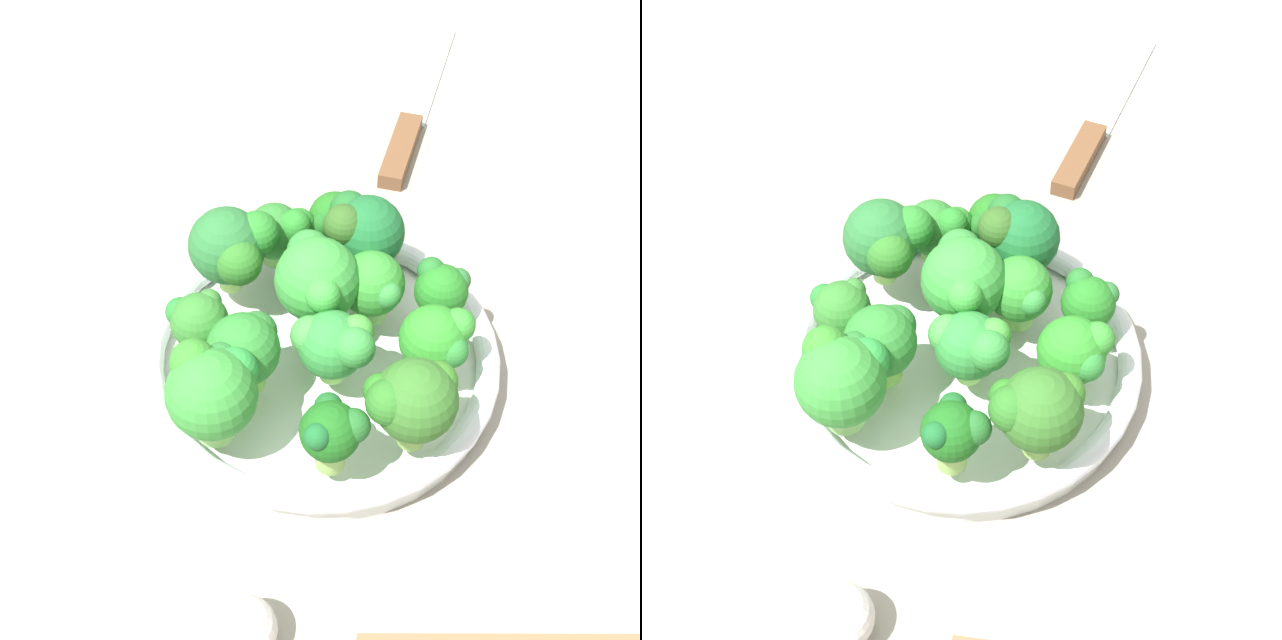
% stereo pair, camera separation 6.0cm
% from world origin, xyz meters
% --- Properties ---
extents(ground_plane, '(1.30, 1.30, 0.03)m').
position_xyz_m(ground_plane, '(0.00, 0.00, -0.01)').
color(ground_plane, gray).
extents(bowl, '(0.27, 0.27, 0.03)m').
position_xyz_m(bowl, '(0.01, 0.01, 0.02)').
color(bowl, white).
rests_on(bowl, ground_plane).
extents(broccoli_floret_0, '(0.04, 0.05, 0.05)m').
position_xyz_m(broccoli_floret_0, '(-0.00, 0.11, 0.06)').
color(broccoli_floret_0, '#7CB051').
rests_on(broccoli_floret_0, bowl).
extents(broccoli_floret_1, '(0.05, 0.06, 0.06)m').
position_xyz_m(broccoli_floret_1, '(-0.03, -0.04, 0.07)').
color(broccoli_floret_1, '#81C34E').
rests_on(broccoli_floret_1, bowl).
extents(broccoli_floret_2, '(0.06, 0.07, 0.08)m').
position_xyz_m(broccoli_floret_2, '(0.01, 0.03, 0.08)').
color(broccoli_floret_2, '#9ECC72').
rests_on(broccoli_floret_2, bowl).
extents(broccoli_floret_3, '(0.05, 0.05, 0.06)m').
position_xyz_m(broccoli_floret_3, '(0.05, -0.09, 0.07)').
color(broccoli_floret_3, '#95BE5D').
rests_on(broccoli_floret_3, bowl).
extents(broccoli_floret_4, '(0.06, 0.05, 0.06)m').
position_xyz_m(broccoli_floret_4, '(0.03, -0.01, 0.07)').
color(broccoli_floret_4, '#8BCE5D').
rests_on(broccoli_floret_4, bowl).
extents(broccoli_floret_5, '(0.06, 0.06, 0.07)m').
position_xyz_m(broccoli_floret_5, '(0.09, -0.06, 0.08)').
color(broccoli_floret_5, '#86B250').
rests_on(broccoli_floret_5, bowl).
extents(broccoli_floret_6, '(0.07, 0.06, 0.07)m').
position_xyz_m(broccoli_floret_6, '(-0.06, 0.05, 0.08)').
color(broccoli_floret_6, '#A0CE63').
rests_on(broccoli_floret_6, bowl).
extents(broccoli_floret_7, '(0.05, 0.04, 0.06)m').
position_xyz_m(broccoli_floret_7, '(-0.04, 0.09, 0.06)').
color(broccoli_floret_7, '#86BD64').
rests_on(broccoli_floret_7, bowl).
extents(broccoli_floret_8, '(0.06, 0.06, 0.07)m').
position_xyz_m(broccoli_floret_8, '(0.03, 0.09, 0.08)').
color(broccoli_floret_8, '#86BC59').
rests_on(broccoli_floret_8, bowl).
extents(broccoli_floret_9, '(0.05, 0.05, 0.06)m').
position_xyz_m(broccoli_floret_9, '(0.10, 0.01, 0.06)').
color(broccoli_floret_9, '#86C569').
rests_on(broccoli_floret_9, bowl).
extents(broccoli_floret_10, '(0.05, 0.04, 0.06)m').
position_xyz_m(broccoli_floret_10, '(-0.07, -0.02, 0.07)').
color(broccoli_floret_10, '#85B45F').
rests_on(broccoli_floret_10, bowl).
extents(broccoli_floret_11, '(0.05, 0.05, 0.06)m').
position_xyz_m(broccoli_floret_11, '(0.04, 0.05, 0.07)').
color(broccoli_floret_11, '#86BF60').
rests_on(broccoli_floret_11, bowl).
extents(broccoli_floret_12, '(0.04, 0.04, 0.05)m').
position_xyz_m(broccoli_floret_12, '(0.09, 0.06, 0.06)').
color(broccoli_floret_12, '#93C96B').
rests_on(broccoli_floret_12, bowl).
extents(broccoli_floret_13, '(0.06, 0.06, 0.07)m').
position_xyz_m(broccoli_floret_13, '(-0.04, -0.08, 0.08)').
color(broccoli_floret_13, '#86C666').
rests_on(broccoli_floret_13, bowl).
extents(knife, '(0.03, 0.27, 0.01)m').
position_xyz_m(knife, '(0.02, 0.32, 0.01)').
color(knife, silver).
rests_on(knife, ground_plane).
extents(garlic_bulb, '(0.04, 0.04, 0.04)m').
position_xyz_m(garlic_bulb, '(0.02, -0.21, 0.02)').
color(garlic_bulb, silver).
rests_on(garlic_bulb, ground_plane).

